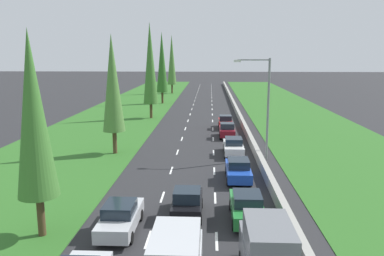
{
  "coord_description": "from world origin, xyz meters",
  "views": [
    {
      "loc": [
        1.34,
        -3.24,
        9.31
      ],
      "look_at": [
        -0.6,
        38.75,
        1.3
      ],
      "focal_mm": 36.23,
      "sensor_mm": 36.0,
      "label": 1
    }
  ],
  "objects_px": {
    "white_sedan_right_lane": "(233,146)",
    "poplar_tree_fifth": "(172,60)",
    "silver_sedan_left_lane_second": "(120,217)",
    "black_hatchback_centre_lane": "(187,203)",
    "green_sedan_right_lane": "(247,207)",
    "maroon_hatchback_right_lane": "(227,130)",
    "blue_sedan_right_lane": "(238,169)",
    "red_hatchback_right_lane": "(225,122)",
    "poplar_tree_nearest": "(33,116)",
    "poplar_tree_third": "(150,64)",
    "poplar_tree_second": "(113,84)",
    "street_light_mast": "(264,101)",
    "poplar_tree_fourth": "(162,62)",
    "grey_van_right_lane": "(267,255)"
  },
  "relations": [
    {
      "from": "white_sedan_right_lane",
      "to": "poplar_tree_fifth",
      "type": "bearing_deg",
      "value": 101.2
    },
    {
      "from": "silver_sedan_left_lane_second",
      "to": "white_sedan_right_lane",
      "type": "xyz_separation_m",
      "value": [
        6.95,
        16.49,
        0.0
      ]
    },
    {
      "from": "silver_sedan_left_lane_second",
      "to": "black_hatchback_centre_lane",
      "type": "bearing_deg",
      "value": 31.66
    },
    {
      "from": "green_sedan_right_lane",
      "to": "maroon_hatchback_right_lane",
      "type": "relative_size",
      "value": 1.15
    },
    {
      "from": "blue_sedan_right_lane",
      "to": "red_hatchback_right_lane",
      "type": "relative_size",
      "value": 1.15
    },
    {
      "from": "poplar_tree_nearest",
      "to": "maroon_hatchback_right_lane",
      "type": "bearing_deg",
      "value": 66.74
    },
    {
      "from": "poplar_tree_third",
      "to": "blue_sedan_right_lane",
      "type": "bearing_deg",
      "value": -68.99
    },
    {
      "from": "poplar_tree_second",
      "to": "street_light_mast",
      "type": "bearing_deg",
      "value": -5.21
    },
    {
      "from": "maroon_hatchback_right_lane",
      "to": "poplar_tree_fourth",
      "type": "distance_m",
      "value": 33.23
    },
    {
      "from": "white_sedan_right_lane",
      "to": "poplar_tree_fifth",
      "type": "relative_size",
      "value": 0.32
    },
    {
      "from": "maroon_hatchback_right_lane",
      "to": "poplar_tree_fifth",
      "type": "bearing_deg",
      "value": 102.54
    },
    {
      "from": "poplar_tree_second",
      "to": "maroon_hatchback_right_lane",
      "type": "bearing_deg",
      "value": 35.23
    },
    {
      "from": "grey_van_right_lane",
      "to": "poplar_tree_second",
      "type": "relative_size",
      "value": 0.44
    },
    {
      "from": "maroon_hatchback_right_lane",
      "to": "poplar_tree_third",
      "type": "relative_size",
      "value": 0.28
    },
    {
      "from": "blue_sedan_right_lane",
      "to": "poplar_tree_second",
      "type": "bearing_deg",
      "value": 146.49
    },
    {
      "from": "grey_van_right_lane",
      "to": "poplar_tree_nearest",
      "type": "xyz_separation_m",
      "value": [
        -11.04,
        3.99,
        4.95
      ]
    },
    {
      "from": "red_hatchback_right_lane",
      "to": "poplar_tree_nearest",
      "type": "relative_size",
      "value": 0.37
    },
    {
      "from": "blue_sedan_right_lane",
      "to": "poplar_tree_fourth",
      "type": "relative_size",
      "value": 0.33
    },
    {
      "from": "blue_sedan_right_lane",
      "to": "poplar_tree_third",
      "type": "relative_size",
      "value": 0.32
    },
    {
      "from": "green_sedan_right_lane",
      "to": "maroon_hatchback_right_lane",
      "type": "height_order",
      "value": "maroon_hatchback_right_lane"
    },
    {
      "from": "silver_sedan_left_lane_second",
      "to": "poplar_tree_fourth",
      "type": "relative_size",
      "value": 0.33
    },
    {
      "from": "green_sedan_right_lane",
      "to": "poplar_tree_third",
      "type": "xyz_separation_m",
      "value": [
        -10.82,
        35.44,
        7.19
      ]
    },
    {
      "from": "black_hatchback_centre_lane",
      "to": "poplar_tree_fifth",
      "type": "height_order",
      "value": "poplar_tree_fifth"
    },
    {
      "from": "silver_sedan_left_lane_second",
      "to": "poplar_tree_fifth",
      "type": "xyz_separation_m",
      "value": [
        -4.46,
        74.1,
        7.19
      ]
    },
    {
      "from": "blue_sedan_right_lane",
      "to": "poplar_tree_third",
      "type": "xyz_separation_m",
      "value": [
        -10.84,
        28.22,
        7.19
      ]
    },
    {
      "from": "poplar_tree_fifth",
      "to": "street_light_mast",
      "type": "height_order",
      "value": "poplar_tree_fifth"
    },
    {
      "from": "green_sedan_right_lane",
      "to": "poplar_tree_fourth",
      "type": "xyz_separation_m",
      "value": [
        -11.27,
        52.89,
        7.0
      ]
    },
    {
      "from": "poplar_tree_fourth",
      "to": "white_sedan_right_lane",
      "type": "bearing_deg",
      "value": -73.41
    },
    {
      "from": "silver_sedan_left_lane_second",
      "to": "poplar_tree_fourth",
      "type": "bearing_deg",
      "value": 94.62
    },
    {
      "from": "green_sedan_right_lane",
      "to": "white_sedan_right_lane",
      "type": "distance_m",
      "value": 14.74
    },
    {
      "from": "grey_van_right_lane",
      "to": "poplar_tree_fourth",
      "type": "bearing_deg",
      "value": 100.95
    },
    {
      "from": "green_sedan_right_lane",
      "to": "maroon_hatchback_right_lane",
      "type": "bearing_deg",
      "value": 90.46
    },
    {
      "from": "black_hatchback_centre_lane",
      "to": "white_sedan_right_lane",
      "type": "bearing_deg",
      "value": 76.27
    },
    {
      "from": "red_hatchback_right_lane",
      "to": "street_light_mast",
      "type": "relative_size",
      "value": 0.43
    },
    {
      "from": "black_hatchback_centre_lane",
      "to": "poplar_tree_nearest",
      "type": "bearing_deg",
      "value": -159.29
    },
    {
      "from": "silver_sedan_left_lane_second",
      "to": "black_hatchback_centre_lane",
      "type": "xyz_separation_m",
      "value": [
        3.44,
        2.12,
        0.02
      ]
    },
    {
      "from": "poplar_tree_fourth",
      "to": "black_hatchback_centre_lane",
      "type": "bearing_deg",
      "value": -81.49
    },
    {
      "from": "blue_sedan_right_lane",
      "to": "poplar_tree_second",
      "type": "xyz_separation_m",
      "value": [
        -11.16,
        7.39,
        5.84
      ]
    },
    {
      "from": "black_hatchback_centre_lane",
      "to": "white_sedan_right_lane",
      "type": "distance_m",
      "value": 14.79
    },
    {
      "from": "green_sedan_right_lane",
      "to": "poplar_tree_fifth",
      "type": "relative_size",
      "value": 0.32
    },
    {
      "from": "grey_van_right_lane",
      "to": "blue_sedan_right_lane",
      "type": "xyz_separation_m",
      "value": [
        -0.19,
        13.64,
        -0.59
      ]
    },
    {
      "from": "maroon_hatchback_right_lane",
      "to": "poplar_tree_fifth",
      "type": "height_order",
      "value": "poplar_tree_fifth"
    },
    {
      "from": "grey_van_right_lane",
      "to": "maroon_hatchback_right_lane",
      "type": "distance_m",
      "value": 28.78
    },
    {
      "from": "green_sedan_right_lane",
      "to": "poplar_tree_fifth",
      "type": "bearing_deg",
      "value": 98.88
    },
    {
      "from": "poplar_tree_nearest",
      "to": "green_sedan_right_lane",
      "type": "bearing_deg",
      "value": 12.68
    },
    {
      "from": "poplar_tree_fifth",
      "to": "black_hatchback_centre_lane",
      "type": "bearing_deg",
      "value": -83.74
    },
    {
      "from": "maroon_hatchback_right_lane",
      "to": "street_light_mast",
      "type": "xyz_separation_m",
      "value": [
        2.84,
        -9.0,
        4.4
      ]
    },
    {
      "from": "poplar_tree_second",
      "to": "poplar_tree_fifth",
      "type": "distance_m",
      "value": 57.76
    },
    {
      "from": "white_sedan_right_lane",
      "to": "poplar_tree_second",
      "type": "distance_m",
      "value": 12.67
    },
    {
      "from": "poplar_tree_fourth",
      "to": "street_light_mast",
      "type": "distance_m",
      "value": 42.01
    }
  ]
}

